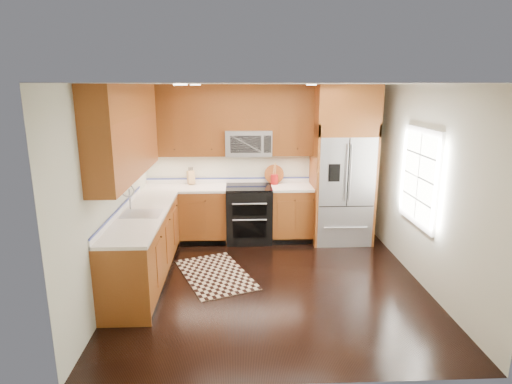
{
  "coord_description": "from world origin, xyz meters",
  "views": [
    {
      "loc": [
        -0.43,
        -5.25,
        2.58
      ],
      "look_at": [
        -0.18,
        0.6,
        1.12
      ],
      "focal_mm": 30.0,
      "sensor_mm": 36.0,
      "label": 1
    }
  ],
  "objects_px": {
    "range": "(249,214)",
    "refrigerator": "(343,165)",
    "utensil_crock": "(274,177)",
    "knife_block": "(191,177)",
    "rug": "(215,274)"
  },
  "relations": [
    {
      "from": "refrigerator",
      "to": "utensil_crock",
      "type": "height_order",
      "value": "refrigerator"
    },
    {
      "from": "range",
      "to": "utensil_crock",
      "type": "xyz_separation_m",
      "value": [
        0.44,
        0.17,
        0.6
      ]
    },
    {
      "from": "range",
      "to": "refrigerator",
      "type": "distance_m",
      "value": 1.76
    },
    {
      "from": "rug",
      "to": "knife_block",
      "type": "relative_size",
      "value": 4.65
    },
    {
      "from": "refrigerator",
      "to": "knife_block",
      "type": "relative_size",
      "value": 8.8
    },
    {
      "from": "knife_block",
      "to": "utensil_crock",
      "type": "xyz_separation_m",
      "value": [
        1.42,
        -0.07,
        0.0
      ]
    },
    {
      "from": "rug",
      "to": "range",
      "type": "bearing_deg",
      "value": 47.68
    },
    {
      "from": "refrigerator",
      "to": "utensil_crock",
      "type": "bearing_deg",
      "value": 169.31
    },
    {
      "from": "range",
      "to": "knife_block",
      "type": "bearing_deg",
      "value": 166.0
    },
    {
      "from": "range",
      "to": "utensil_crock",
      "type": "relative_size",
      "value": 2.62
    },
    {
      "from": "range",
      "to": "refrigerator",
      "type": "relative_size",
      "value": 0.36
    },
    {
      "from": "range",
      "to": "refrigerator",
      "type": "xyz_separation_m",
      "value": [
        1.55,
        -0.04,
        0.83
      ]
    },
    {
      "from": "range",
      "to": "knife_block",
      "type": "xyz_separation_m",
      "value": [
        -0.98,
        0.24,
        0.59
      ]
    },
    {
      "from": "range",
      "to": "knife_block",
      "type": "height_order",
      "value": "knife_block"
    },
    {
      "from": "utensil_crock",
      "to": "rug",
      "type": "bearing_deg",
      "value": -122.02
    }
  ]
}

